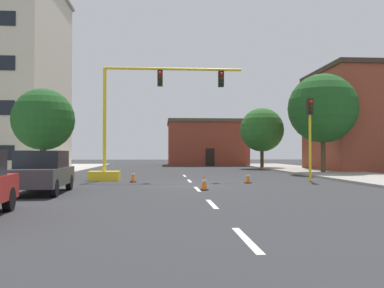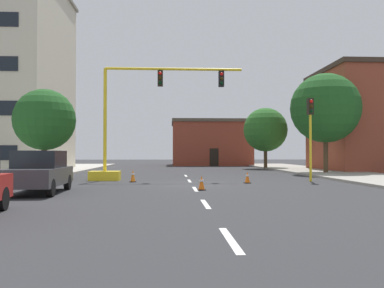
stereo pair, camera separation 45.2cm
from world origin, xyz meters
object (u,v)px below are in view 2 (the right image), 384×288
(sedan_dark_gray_near_left, at_px, (39,171))
(traffic_signal_gantry, at_px, (125,143))
(tree_left_near, at_px, (45,120))
(traffic_cone_roadside_a, at_px, (133,176))
(traffic_cone_roadside_b, at_px, (247,177))
(tree_right_far, at_px, (265,130))
(traffic_cone_roadside_c, at_px, (202,183))
(traffic_light_pole_right, at_px, (310,120))
(tree_right_mid, at_px, (325,108))

(sedan_dark_gray_near_left, bearing_deg, traffic_signal_gantry, 71.66)
(tree_left_near, bearing_deg, traffic_cone_roadside_a, -21.14)
(traffic_cone_roadside_b, bearing_deg, tree_right_far, 74.26)
(tree_left_near, xyz_separation_m, traffic_cone_roadside_c, (9.05, -7.45, -3.34))
(traffic_light_pole_right, xyz_separation_m, traffic_cone_roadside_c, (-6.71, -5.22, -3.20))
(traffic_light_pole_right, relative_size, traffic_cone_roadside_b, 7.41)
(traffic_signal_gantry, bearing_deg, traffic_cone_roadside_b, -22.28)
(tree_left_near, bearing_deg, sedan_dark_gray_near_left, -74.67)
(tree_right_mid, relative_size, tree_left_near, 1.41)
(sedan_dark_gray_near_left, xyz_separation_m, traffic_cone_roadside_b, (9.54, 5.04, -0.57))
(tree_right_far, bearing_deg, traffic_signal_gantry, -125.97)
(traffic_signal_gantry, height_order, traffic_cone_roadside_b, traffic_signal_gantry)
(traffic_cone_roadside_c, bearing_deg, sedan_dark_gray_near_left, -171.60)
(tree_left_near, bearing_deg, traffic_cone_roadside_c, -39.47)
(sedan_dark_gray_near_left, bearing_deg, tree_left_near, 105.33)
(traffic_cone_roadside_a, distance_m, traffic_cone_roadside_b, 6.41)
(tree_right_far, bearing_deg, traffic_cone_roadside_b, -105.74)
(traffic_signal_gantry, bearing_deg, tree_right_far, 54.03)
(traffic_signal_gantry, bearing_deg, sedan_dark_gray_near_left, -108.34)
(traffic_signal_gantry, bearing_deg, traffic_cone_roadside_a, -68.13)
(traffic_light_pole_right, height_order, tree_left_near, tree_left_near)
(traffic_light_pole_right, distance_m, traffic_cone_roadside_b, 5.19)
(sedan_dark_gray_near_left, distance_m, traffic_cone_roadside_c, 6.83)
(tree_right_far, bearing_deg, traffic_light_pole_right, -95.40)
(traffic_signal_gantry, relative_size, traffic_light_pole_right, 1.91)
(tree_right_far, distance_m, traffic_cone_roadside_a, 22.75)
(tree_right_mid, xyz_separation_m, traffic_cone_roadside_b, (-7.91, -9.35, -4.81))
(tree_left_near, height_order, traffic_cone_roadside_b, tree_left_near)
(tree_right_far, distance_m, tree_left_near, 24.33)
(tree_right_far, xyz_separation_m, traffic_cone_roadside_c, (-8.51, -24.28, -3.72))
(tree_right_far, relative_size, tree_left_near, 1.14)
(sedan_dark_gray_near_left, bearing_deg, traffic_cone_roadside_c, 8.40)
(traffic_light_pole_right, distance_m, traffic_cone_roadside_a, 10.67)
(sedan_dark_gray_near_left, height_order, traffic_cone_roadside_c, sedan_dark_gray_near_left)
(tree_right_mid, bearing_deg, traffic_light_pole_right, -116.12)
(tree_right_mid, xyz_separation_m, tree_left_near, (-19.77, -5.95, -1.47))
(traffic_cone_roadside_b, height_order, traffic_cone_roadside_c, traffic_cone_roadside_c)
(traffic_light_pole_right, relative_size, traffic_cone_roadside_c, 7.27)
(traffic_light_pole_right, height_order, traffic_cone_roadside_b, traffic_light_pole_right)
(traffic_cone_roadside_c, bearing_deg, traffic_cone_roadside_b, 55.30)
(traffic_cone_roadside_b, bearing_deg, tree_left_near, 163.99)
(tree_right_far, relative_size, sedan_dark_gray_near_left, 1.38)
(tree_left_near, bearing_deg, traffic_cone_roadside_b, -16.01)
(traffic_light_pole_right, distance_m, tree_right_mid, 9.25)
(traffic_signal_gantry, relative_size, sedan_dark_gray_near_left, 2.01)
(traffic_cone_roadside_a, relative_size, traffic_cone_roadside_c, 1.09)
(traffic_signal_gantry, xyz_separation_m, traffic_cone_roadside_c, (4.12, -6.89, -1.93))
(traffic_light_pole_right, xyz_separation_m, traffic_cone_roadside_a, (-10.19, 0.08, -3.18))
(traffic_light_pole_right, distance_m, traffic_cone_roadside_c, 9.08)
(traffic_cone_roadside_c, bearing_deg, tree_right_mid, 51.35)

